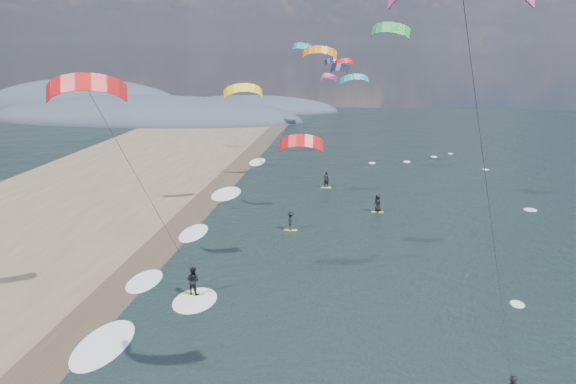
# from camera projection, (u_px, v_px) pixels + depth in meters

# --- Properties ---
(wet_sand_strip) EXTENTS (3.00, 240.00, 0.00)m
(wet_sand_strip) POSITION_uv_depth(u_px,v_px,m) (97.00, 311.00, 37.47)
(wet_sand_strip) COLOR #382D23
(wet_sand_strip) RESTS_ON ground
(coastal_hills) EXTENTS (80.00, 41.00, 15.00)m
(coastal_hills) POSITION_uv_depth(u_px,v_px,m) (133.00, 116.00, 135.70)
(coastal_hills) COLOR #3D4756
(coastal_hills) RESTS_ON ground
(kitesurfer_near_a) EXTENTS (7.81, 8.61, 18.32)m
(kitesurfer_near_a) POSITION_uv_depth(u_px,v_px,m) (475.00, 86.00, 19.55)
(kitesurfer_near_a) COLOR #CDDD27
(kitesurfer_near_a) RESTS_ON ground
(kitesurfer_near_b) EXTENTS (7.21, 8.72, 14.44)m
(kitesurfer_near_b) POSITION_uv_depth(u_px,v_px,m) (122.00, 156.00, 33.78)
(kitesurfer_near_b) COLOR #CDDD27
(kitesurfer_near_b) RESTS_ON ground
(far_kitesurfers) EXTENTS (8.44, 17.11, 1.77)m
(far_kitesurfers) POSITION_uv_depth(u_px,v_px,m) (328.00, 204.00, 58.74)
(far_kitesurfers) COLOR #CDDD27
(far_kitesurfers) RESTS_ON ground
(bg_kite_field) EXTENTS (15.46, 75.20, 8.46)m
(bg_kite_field) POSITION_uv_depth(u_px,v_px,m) (328.00, 67.00, 75.71)
(bg_kite_field) COLOR orange
(bg_kite_field) RESTS_ON ground
(shoreline_surf) EXTENTS (2.40, 79.40, 0.11)m
(shoreline_surf) POSITION_uv_depth(u_px,v_px,m) (144.00, 283.00, 41.93)
(shoreline_surf) COLOR white
(shoreline_surf) RESTS_ON ground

